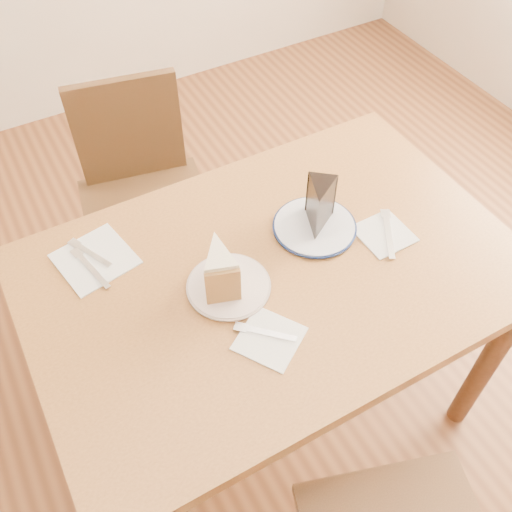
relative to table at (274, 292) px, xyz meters
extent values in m
plane|color=#432311|center=(0.00, 0.00, -0.65)|extent=(4.00, 4.00, 0.00)
cube|color=brown|center=(0.00, 0.00, 0.08)|extent=(1.20, 0.80, 0.04)
cylinder|color=#331A0F|center=(0.54, -0.34, -0.30)|extent=(0.06, 0.06, 0.71)
cylinder|color=#331A0F|center=(-0.54, 0.34, -0.30)|extent=(0.06, 0.06, 0.71)
cylinder|color=#331A0F|center=(0.54, 0.34, -0.30)|extent=(0.06, 0.06, 0.71)
cylinder|color=#341E0F|center=(0.18, -0.53, -0.44)|extent=(0.04, 0.04, 0.42)
cube|color=black|center=(-0.13, 0.63, -0.20)|extent=(0.49, 0.49, 0.04)
cylinder|color=black|center=(0.08, 0.77, -0.44)|extent=(0.04, 0.04, 0.43)
cylinder|color=black|center=(-0.27, 0.83, -0.44)|extent=(0.04, 0.04, 0.43)
cylinder|color=black|center=(0.02, 0.42, -0.44)|extent=(0.04, 0.04, 0.43)
cylinder|color=black|center=(-0.34, 0.48, -0.44)|extent=(0.04, 0.04, 0.43)
cube|color=black|center=(-0.09, 0.81, 0.01)|extent=(0.36, 0.10, 0.38)
cylinder|color=silver|center=(-0.13, 0.00, 0.10)|extent=(0.19, 0.19, 0.01)
cylinder|color=white|center=(0.16, 0.07, 0.10)|extent=(0.21, 0.21, 0.01)
cube|color=white|center=(-0.11, -0.17, 0.10)|extent=(0.18, 0.18, 0.00)
cube|color=white|center=(0.30, -0.04, 0.10)|extent=(0.13, 0.13, 0.00)
cube|color=white|center=(-0.38, 0.24, 0.10)|extent=(0.20, 0.20, 0.00)
cube|color=silver|center=(-0.11, -0.15, 0.10)|extent=(0.11, 0.11, 0.00)
cube|color=silver|center=(0.31, -0.05, 0.10)|extent=(0.10, 0.15, 0.00)
cube|color=silver|center=(-0.38, 0.26, 0.10)|extent=(0.07, 0.13, 0.00)
cube|color=silver|center=(-0.40, 0.21, 0.10)|extent=(0.05, 0.16, 0.00)
camera|label=1|loc=(-0.47, -0.75, 1.18)|focal=40.00mm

